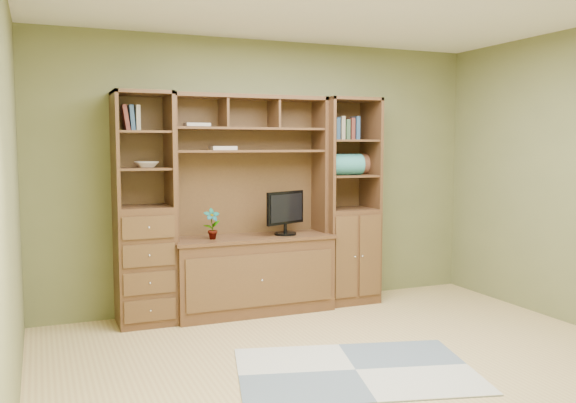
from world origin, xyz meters
name	(u,v)px	position (x,y,z in m)	size (l,w,h in m)	color
room	(369,187)	(0.00, 0.00, 1.30)	(4.60, 4.10, 2.64)	#D8B371
center_hutch	(253,205)	(-0.24, 1.73, 1.02)	(1.54, 0.53, 2.05)	#4D2F1B
left_tower	(144,209)	(-1.24, 1.77, 1.02)	(0.50, 0.45, 2.05)	#4D2F1B
right_tower	(348,201)	(0.78, 1.77, 1.02)	(0.55, 0.45, 2.05)	#4D2F1B
rug	(356,370)	(-0.08, 0.02, 0.01)	(1.65, 1.10, 0.01)	#979D9D
monitor	(285,205)	(0.07, 1.70, 1.02)	(0.47, 0.21, 0.58)	black
orchid	(212,224)	(-0.65, 1.70, 0.87)	(0.15, 0.10, 0.28)	#9A4E34
magazines	(223,148)	(-0.50, 1.82, 1.56)	(0.23, 0.17, 0.04)	#B3A598
bowl	(147,165)	(-1.21, 1.77, 1.42)	(0.21, 0.21, 0.05)	beige
blanket_teal	(344,164)	(0.71, 1.73, 1.39)	(0.36, 0.21, 0.21)	teal
blanket_red	(354,164)	(0.90, 1.85, 1.39)	(0.38, 0.21, 0.21)	brown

